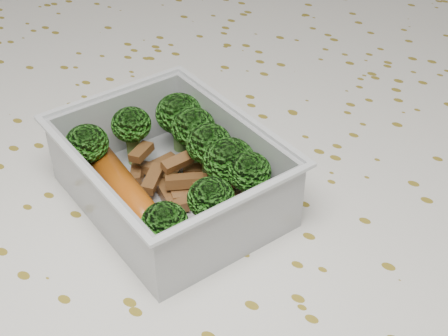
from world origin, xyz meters
The scene contains 6 objects.
dining_table centered at (0.00, 0.00, 0.67)m, with size 1.40×0.90×0.75m.
tablecloth centered at (0.00, 0.00, 0.72)m, with size 1.46×0.96×0.19m.
lunch_container centered at (-0.02, -0.03, 0.78)m, with size 0.20×0.18×0.06m.
broccoli_florets centered at (-0.02, -0.01, 0.79)m, with size 0.15×0.14×0.05m.
meat_pile centered at (-0.02, -0.02, 0.77)m, with size 0.10×0.07×0.03m.
sausage centered at (-0.03, -0.06, 0.78)m, with size 0.13×0.07×0.02m.
Camera 1 is at (0.20, -0.31, 1.07)m, focal length 50.00 mm.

